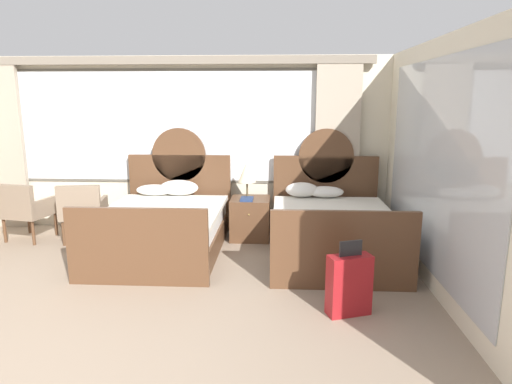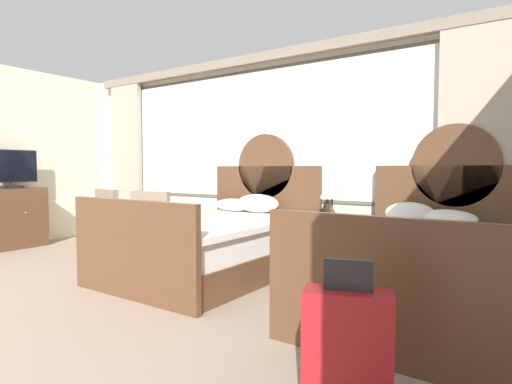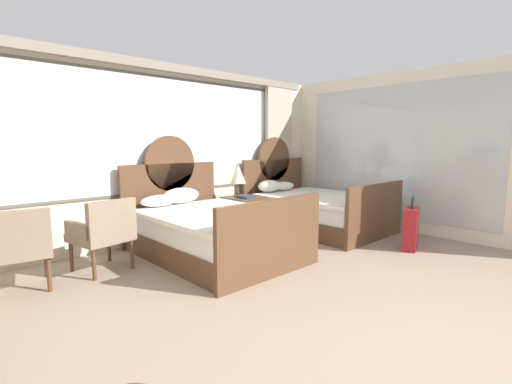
% 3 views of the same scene
% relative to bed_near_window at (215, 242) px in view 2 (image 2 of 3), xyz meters
% --- Properties ---
extents(wall_back_window, '(6.86, 0.22, 2.70)m').
position_rel_bed_near_window_xyz_m(wall_back_window, '(-0.20, 1.17, 1.08)').
color(wall_back_window, beige).
rests_on(wall_back_window, ground_plane).
extents(bed_near_window, '(1.60, 2.24, 1.62)m').
position_rel_bed_near_window_xyz_m(bed_near_window, '(0.00, 0.00, 0.00)').
color(bed_near_window, brown).
rests_on(bed_near_window, ground_plane).
extents(bed_near_mirror, '(1.60, 2.24, 1.62)m').
position_rel_bed_near_window_xyz_m(bed_near_mirror, '(2.27, -0.00, -0.00)').
color(bed_near_mirror, brown).
rests_on(bed_near_mirror, ground_plane).
extents(nightstand_between_beds, '(0.57, 0.60, 0.61)m').
position_rel_bed_near_window_xyz_m(nightstand_between_beds, '(1.14, 0.64, -0.05)').
color(nightstand_between_beds, brown).
rests_on(nightstand_between_beds, ground_plane).
extents(table_lamp_on_nightstand, '(0.27, 0.27, 0.55)m').
position_rel_bed_near_window_xyz_m(table_lamp_on_nightstand, '(1.09, 0.71, 0.64)').
color(table_lamp_on_nightstand, brown).
rests_on(table_lamp_on_nightstand, nightstand_between_beds).
extents(book_on_nightstand, '(0.18, 0.26, 0.03)m').
position_rel_bed_near_window_xyz_m(book_on_nightstand, '(1.10, 0.53, 0.28)').
color(book_on_nightstand, navy).
rests_on(book_on_nightstand, nightstand_between_beds).
extents(tv_flatscreen, '(0.20, 0.76, 0.56)m').
position_rel_bed_near_window_xyz_m(tv_flatscreen, '(-3.38, -0.56, 0.81)').
color(tv_flatscreen, black).
rests_on(tv_flatscreen, dresser_minibar).
extents(armchair_by_window_left, '(0.68, 0.68, 0.87)m').
position_rel_bed_near_window_xyz_m(armchair_by_window_left, '(-1.28, 0.35, 0.14)').
color(armchair_by_window_left, '#84705B').
rests_on(armchair_by_window_left, ground_plane).
extents(armchair_by_window_centre, '(0.69, 0.69, 0.87)m').
position_rel_bed_near_window_xyz_m(armchair_by_window_centre, '(-2.15, 0.35, 0.14)').
color(armchair_by_window_centre, '#84705B').
rests_on(armchair_by_window_centre, ground_plane).
extents(suitcase_on_floor, '(0.45, 0.30, 0.75)m').
position_rel_bed_near_window_xyz_m(suitcase_on_floor, '(2.25, -1.71, -0.05)').
color(suitcase_on_floor, maroon).
rests_on(suitcase_on_floor, ground_plane).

